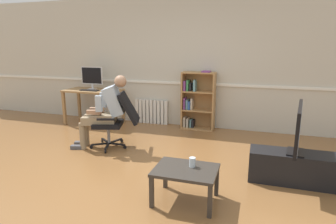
% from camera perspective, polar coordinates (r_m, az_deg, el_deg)
% --- Properties ---
extents(ground_plane, '(18.00, 18.00, 0.00)m').
position_cam_1_polar(ground_plane, '(3.98, -5.92, -12.41)').
color(ground_plane, brown).
extents(back_wall, '(12.00, 0.13, 2.70)m').
position_cam_1_polar(back_wall, '(6.12, 3.84, 9.71)').
color(back_wall, beige).
rests_on(back_wall, ground_plane).
extents(computer_desk, '(1.23, 0.63, 0.76)m').
position_cam_1_polar(computer_desk, '(6.53, -14.60, 3.33)').
color(computer_desk, '#9E7547').
rests_on(computer_desk, ground_plane).
extents(imac_monitor, '(0.52, 0.14, 0.49)m').
position_cam_1_polar(imac_monitor, '(6.57, -14.85, 6.84)').
color(imac_monitor, silver).
rests_on(imac_monitor, computer_desk).
extents(keyboard, '(0.42, 0.12, 0.02)m').
position_cam_1_polar(keyboard, '(6.39, -15.34, 4.18)').
color(keyboard, black).
rests_on(keyboard, computer_desk).
extents(computer_mouse, '(0.06, 0.10, 0.03)m').
position_cam_1_polar(computer_mouse, '(6.24, -12.75, 4.17)').
color(computer_mouse, white).
rests_on(computer_mouse, computer_desk).
extents(bookshelf, '(0.68, 0.29, 1.21)m').
position_cam_1_polar(bookshelf, '(5.96, 5.63, 2.20)').
color(bookshelf, '#AD7F4C').
rests_on(bookshelf, ground_plane).
extents(radiator, '(0.75, 0.08, 0.53)m').
position_cam_1_polar(radiator, '(6.41, -3.27, 0.07)').
color(radiator, white).
rests_on(radiator, ground_plane).
extents(office_chair, '(0.85, 0.68, 0.95)m').
position_cam_1_polar(office_chair, '(4.92, -9.96, -1.11)').
color(office_chair, black).
rests_on(office_chair, ground_plane).
extents(person_seated, '(0.98, 0.58, 1.23)m').
position_cam_1_polar(person_seated, '(4.92, -12.31, 0.43)').
color(person_seated, '#937F60').
rests_on(person_seated, ground_plane).
extents(tv_stand, '(1.09, 0.38, 0.40)m').
position_cam_1_polar(tv_stand, '(4.04, 23.66, -10.05)').
color(tv_stand, black).
rests_on(tv_stand, ground_plane).
extents(tv_screen, '(0.24, 0.94, 0.60)m').
position_cam_1_polar(tv_screen, '(3.87, 24.39, -2.97)').
color(tv_screen, black).
rests_on(tv_screen, tv_stand).
extents(coffee_table, '(0.69, 0.53, 0.39)m').
position_cam_1_polar(coffee_table, '(3.24, 3.52, -12.01)').
color(coffee_table, '#332D28').
rests_on(coffee_table, ground_plane).
extents(drinking_glass, '(0.07, 0.07, 0.11)m').
position_cam_1_polar(drinking_glass, '(3.26, 4.85, -9.87)').
color(drinking_glass, silver).
rests_on(drinking_glass, coffee_table).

